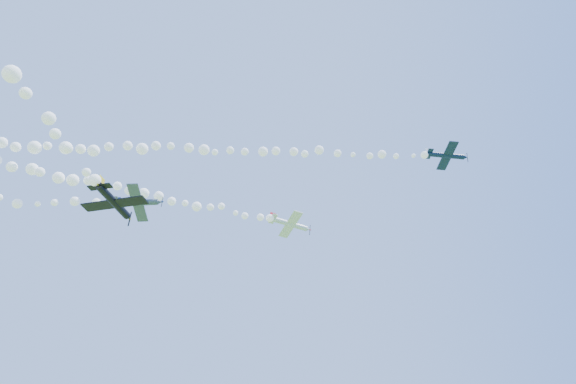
# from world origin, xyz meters

# --- Properties ---
(plane_white) EXTENTS (7.38, 7.84, 2.92)m
(plane_white) POSITION_xyz_m (3.51, 4.53, 49.97)
(plane_white) COLOR silver
(smoke_trail_white) EXTENTS (73.84, 34.40, 3.15)m
(smoke_trail_white) POSITION_xyz_m (-35.35, -12.77, 49.69)
(smoke_trail_white) COLOR white
(plane_navy) EXTENTS (6.41, 6.82, 2.52)m
(plane_navy) POSITION_xyz_m (27.92, -7.44, 52.68)
(plane_navy) COLOR #0C1935
(smoke_trail_navy) EXTENTS (78.13, 10.53, 2.58)m
(smoke_trail_navy) POSITION_xyz_m (-13.05, -11.86, 52.49)
(smoke_trail_navy) COLOR white
(plane_grey) EXTENTS (7.15, 7.45, 1.90)m
(plane_grey) POSITION_xyz_m (-16.66, -10.50, 43.66)
(plane_grey) COLOR #3C4757
(plane_black) EXTENTS (7.87, 7.44, 1.98)m
(plane_black) POSITION_xyz_m (-14.84, -19.79, 36.09)
(plane_black) COLOR black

